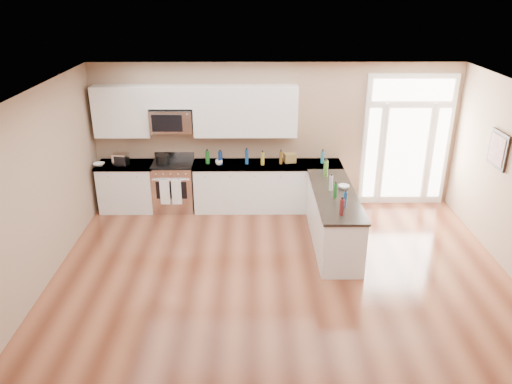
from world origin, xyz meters
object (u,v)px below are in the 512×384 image
toaster_oven (121,159)px  kitchen_range (174,186)px  peninsula_cabinet (333,220)px  stockpot (162,159)px

toaster_oven → kitchen_range: bearing=15.7°
peninsula_cabinet → stockpot: 3.44m
toaster_oven → stockpot: bearing=13.1°
peninsula_cabinet → stockpot: (-3.08, 1.40, 0.61)m
peninsula_cabinet → toaster_oven: size_ratio=8.65×
toaster_oven → peninsula_cabinet: bearing=-8.1°
kitchen_range → stockpot: bearing=-164.8°
peninsula_cabinet → kitchen_range: bearing=153.5°
peninsula_cabinet → kitchen_range: size_ratio=2.15×
kitchen_range → stockpot: 0.60m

